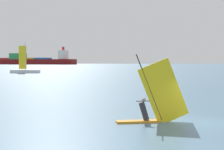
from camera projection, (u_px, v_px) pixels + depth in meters
name	position (u px, v px, depth m)	size (l,w,h in m)	color
ground_plane	(206.00, 124.00, 18.87)	(4000.00, 4000.00, 0.00)	#476B84
windsurfer	(152.00, 103.00, 19.24)	(4.17, 1.00, 4.03)	orange
cargo_ship	(32.00, 61.00, 590.04)	(158.09, 74.47, 29.16)	maroon
distant_headland	(116.00, 60.00, 1418.50)	(618.79, 483.86, 29.16)	#756B56
small_sailboat	(25.00, 71.00, 107.44)	(8.96, 3.01, 9.65)	white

